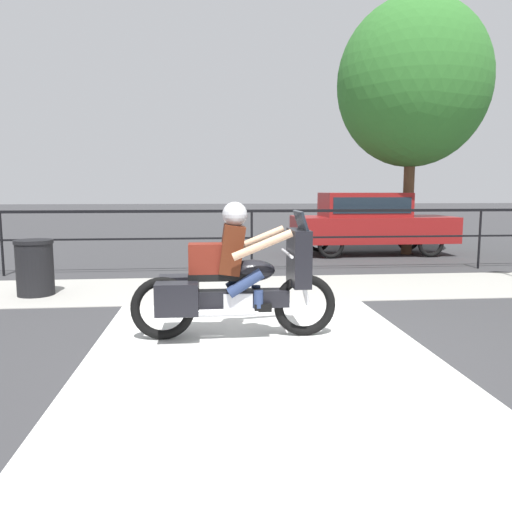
{
  "coord_description": "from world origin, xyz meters",
  "views": [
    {
      "loc": [
        -0.94,
        -5.3,
        1.74
      ],
      "look_at": [
        -0.33,
        0.91,
        0.92
      ],
      "focal_mm": 35.0,
      "sensor_mm": 36.0,
      "label": 1
    }
  ],
  "objects_px": {
    "motorcycle": "(235,278)",
    "trash_bin": "(35,268)",
    "tree_behind_sign": "(413,84)",
    "parked_car": "(369,220)"
  },
  "relations": [
    {
      "from": "parked_car",
      "to": "trash_bin",
      "type": "bearing_deg",
      "value": -147.58
    },
    {
      "from": "parked_car",
      "to": "tree_behind_sign",
      "type": "xyz_separation_m",
      "value": [
        1.07,
        -0.02,
        3.58
      ]
    },
    {
      "from": "motorcycle",
      "to": "trash_bin",
      "type": "distance_m",
      "value": 4.17
    },
    {
      "from": "motorcycle",
      "to": "tree_behind_sign",
      "type": "height_order",
      "value": "tree_behind_sign"
    },
    {
      "from": "motorcycle",
      "to": "tree_behind_sign",
      "type": "xyz_separation_m",
      "value": [
        5.13,
        7.4,
        3.82
      ]
    },
    {
      "from": "trash_bin",
      "to": "motorcycle",
      "type": "bearing_deg",
      "value": -40.56
    },
    {
      "from": "motorcycle",
      "to": "parked_car",
      "type": "height_order",
      "value": "parked_car"
    },
    {
      "from": "motorcycle",
      "to": "trash_bin",
      "type": "relative_size",
      "value": 2.61
    },
    {
      "from": "motorcycle",
      "to": "trash_bin",
      "type": "bearing_deg",
      "value": 137.69
    },
    {
      "from": "parked_car",
      "to": "trash_bin",
      "type": "relative_size",
      "value": 4.61
    }
  ]
}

